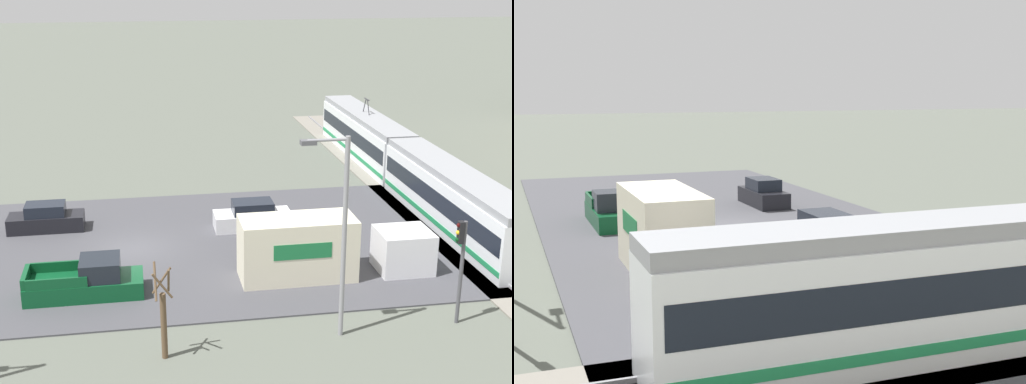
# 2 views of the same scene
# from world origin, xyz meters

# --- Properties ---
(ground_plane) EXTENTS (320.00, 320.00, 0.00)m
(ground_plane) POSITION_xyz_m (0.00, 0.00, 0.00)
(ground_plane) COLOR #565B51
(road_surface) EXTENTS (17.73, 44.40, 0.08)m
(road_surface) POSITION_xyz_m (0.00, 0.00, 0.04)
(road_surface) COLOR #424247
(road_surface) RESTS_ON ground
(rail_bed) EXTENTS (64.84, 4.40, 0.22)m
(rail_bed) POSITION_xyz_m (0.00, 18.16, 0.05)
(rail_bed) COLOR gray
(rail_bed) RESTS_ON ground
(box_truck) EXTENTS (2.39, 9.49, 3.05)m
(box_truck) POSITION_xyz_m (5.01, 9.09, 1.49)
(box_truck) COLOR silver
(box_truck) RESTS_ON ground
(pickup_truck) EXTENTS (2.10, 5.35, 1.76)m
(pickup_truck) POSITION_xyz_m (5.26, -2.18, 0.74)
(pickup_truck) COLOR #0C4723
(pickup_truck) RESTS_ON ground
(sedan_car_0) EXTENTS (1.82, 4.44, 1.61)m
(sedan_car_0) POSITION_xyz_m (-2.11, 6.79, 0.74)
(sedan_car_0) COLOR silver
(sedan_car_0) RESTS_ON ground
(sedan_car_1) EXTENTS (1.71, 4.23, 1.57)m
(sedan_car_1) POSITION_xyz_m (-3.78, -4.94, 0.73)
(sedan_car_1) COLOR black
(sedan_car_1) RESTS_ON ground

